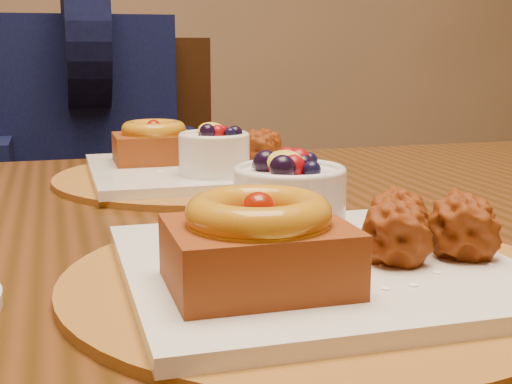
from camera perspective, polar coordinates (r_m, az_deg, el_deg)
dining_table at (r=0.76m, az=-1.17°, el=-7.71°), size 1.60×0.90×0.76m
place_setting_near at (r=0.54m, az=4.29°, el=-4.42°), size 0.38×0.38×0.09m
place_setting_far at (r=0.94m, az=-4.68°, el=2.32°), size 0.38×0.38×0.08m
chair_far at (r=1.61m, az=-10.62°, el=-3.14°), size 0.46×0.46×0.95m
diner at (r=1.69m, az=-13.36°, el=7.63°), size 0.47×0.46×0.77m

